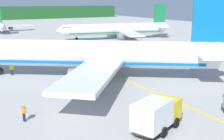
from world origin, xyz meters
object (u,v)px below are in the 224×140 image
at_px(crew_supervisor, 12,69).
at_px(service_truck_fuel, 157,113).
at_px(crew_marshaller, 24,111).
at_px(airliner_foreground, 93,54).
at_px(airliner_mid_apron, 117,29).

bearing_deg(crew_supervisor, service_truck_fuel, -74.59).
xyz_separation_m(service_truck_fuel, crew_supervisor, (-7.09, 25.72, -0.57)).
distance_m(service_truck_fuel, crew_marshaller, 12.04).
height_order(service_truck_fuel, crew_supervisor, service_truck_fuel).
distance_m(service_truck_fuel, crew_supervisor, 26.68).
height_order(service_truck_fuel, crew_marshaller, service_truck_fuel).
xyz_separation_m(crew_marshaller, crew_supervisor, (2.35, 18.27, -0.00)).
height_order(airliner_foreground, service_truck_fuel, airliner_foreground).
relative_size(airliner_mid_apron, crew_supervisor, 20.89).
bearing_deg(airliner_mid_apron, crew_supervisor, -140.60).
bearing_deg(service_truck_fuel, airliner_foreground, 80.86).
height_order(airliner_foreground, crew_marshaller, airliner_foreground).
distance_m(airliner_mid_apron, crew_marshaller, 60.19).
bearing_deg(airliner_mid_apron, airliner_foreground, -124.96).
bearing_deg(crew_marshaller, crew_supervisor, 82.67).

